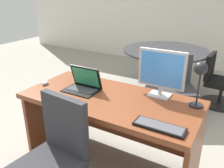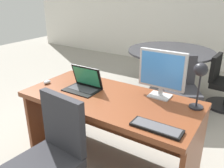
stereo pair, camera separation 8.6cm
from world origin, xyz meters
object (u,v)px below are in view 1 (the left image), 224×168
meeting_chair_far (218,85)px  monitor (162,71)px  keyboard (159,127)px  desk_lamp (200,75)px  desk (112,114)px  mouse (45,83)px  meeting_chair_near (176,93)px  meeting_table (165,60)px  laptop (84,83)px

meeting_chair_far → monitor: bearing=-101.6°
keyboard → desk_lamp: 0.57m
desk → desk_lamp: bearing=12.1°
mouse → meeting_chair_near: size_ratio=0.10×
desk → monitor: size_ratio=3.76×
keyboard → meeting_chair_near: meeting_chair_near is taller
desk_lamp → meeting_chair_far: bearing=89.5°
keyboard → meeting_table: size_ratio=0.27×
monitor → mouse: size_ratio=5.04×
desk_lamp → meeting_table: (-0.88, 1.87, -0.48)m
desk → laptop: bearing=-178.5°
desk → meeting_table: bearing=94.1°
desk_lamp → meeting_chair_near: bearing=111.9°
desk_lamp → mouse: bearing=-169.4°
desk → laptop: size_ratio=4.85×
mouse → meeting_chair_near: 1.78m
mouse → monitor: bearing=17.0°
meeting_chair_near → meeting_chair_far: size_ratio=1.10×
desk → laptop: (-0.32, -0.01, 0.27)m
laptop → mouse: size_ratio=3.90×
laptop → keyboard: laptop is taller
monitor → laptop: (-0.71, -0.23, -0.18)m
keyboard → desk_lamp: bearing=71.7°
monitor → laptop: 0.77m
laptop → meeting_table: laptop is taller
monitor → desk: bearing=-149.8°
monitor → mouse: 1.21m
laptop → desk_lamp: bearing=8.9°
desk → meeting_chair_near: size_ratio=1.91×
monitor → laptop: size_ratio=1.29×
monitor → keyboard: size_ratio=1.16×
keyboard → meeting_chair_far: size_ratio=0.48×
meeting_chair_near → desk_lamp: bearing=-68.1°
mouse → desk_lamp: size_ratio=0.22×
meeting_chair_far → desk_lamp: bearing=-90.5°
monitor → meeting_chair_far: 1.92m
meeting_chair_far → desk: bearing=-110.8°
laptop → keyboard: size_ratio=0.90×
keyboard → mouse: mouse is taller
laptop → meeting_chair_far: 2.32m
monitor → desk_lamp: (0.35, -0.07, 0.05)m
laptop → meeting_chair_far: bearing=61.6°
desk → keyboard: (0.58, -0.31, 0.21)m
desk → keyboard: keyboard is taller
laptop → monitor: bearing=18.2°
monitor → meeting_chair_near: monitor is taller
monitor → keyboard: (0.19, -0.54, -0.24)m
mouse → meeting_table: 2.24m
laptop → mouse: laptop is taller
meeting_chair_near → laptop: bearing=-116.1°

